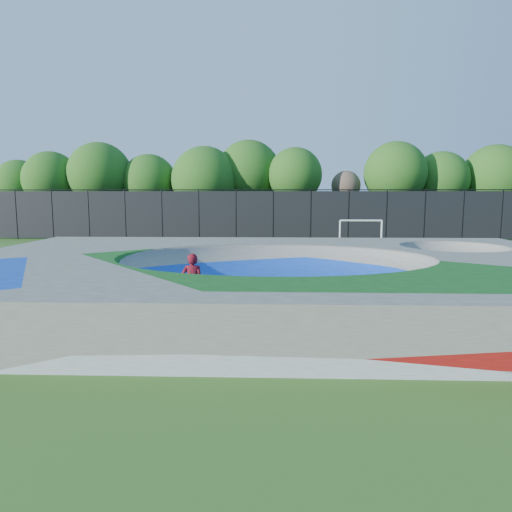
{
  "coord_description": "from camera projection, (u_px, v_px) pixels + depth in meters",
  "views": [
    {
      "loc": [
        -0.12,
        -15.66,
        3.61
      ],
      "look_at": [
        -0.76,
        3.0,
        1.1
      ],
      "focal_mm": 32.0,
      "sensor_mm": 36.0,
      "label": 1
    }
  ],
  "objects": [
    {
      "name": "ground",
      "position": [
        275.0,
        299.0,
        15.99
      ],
      "size": [
        120.0,
        120.0,
        0.0
      ],
      "primitive_type": "plane",
      "color": "#315C19",
      "rests_on": "ground"
    },
    {
      "name": "skate_deck",
      "position": [
        275.0,
        277.0,
        15.89
      ],
      "size": [
        22.0,
        14.0,
        1.5
      ],
      "primitive_type": "cube",
      "color": "gray",
      "rests_on": "ground"
    },
    {
      "name": "skater",
      "position": [
        193.0,
        283.0,
        13.93
      ],
      "size": [
        0.68,
        0.45,
        1.86
      ],
      "primitive_type": "imported",
      "rotation": [
        0.0,
        0.0,
        3.15
      ],
      "color": "red",
      "rests_on": "ground"
    },
    {
      "name": "skateboard",
      "position": [
        193.0,
        312.0,
        14.05
      ],
      "size": [
        0.79,
        0.26,
        0.05
      ],
      "primitive_type": "cube",
      "rotation": [
        0.0,
        0.0,
        0.05
      ],
      "color": "black",
      "rests_on": "ground"
    },
    {
      "name": "soccer_goal",
      "position": [
        361.0,
        228.0,
        30.98
      ],
      "size": [
        2.93,
        0.12,
        1.94
      ],
      "color": "silver",
      "rests_on": "ground"
    },
    {
      "name": "fence",
      "position": [
        273.0,
        214.0,
        36.51
      ],
      "size": [
        48.09,
        0.09,
        4.04
      ],
      "color": "black",
      "rests_on": "ground"
    },
    {
      "name": "treeline",
      "position": [
        281.0,
        178.0,
        40.94
      ],
      "size": [
        52.84,
        7.61,
        8.57
      ],
      "color": "#493824",
      "rests_on": "ground"
    }
  ]
}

